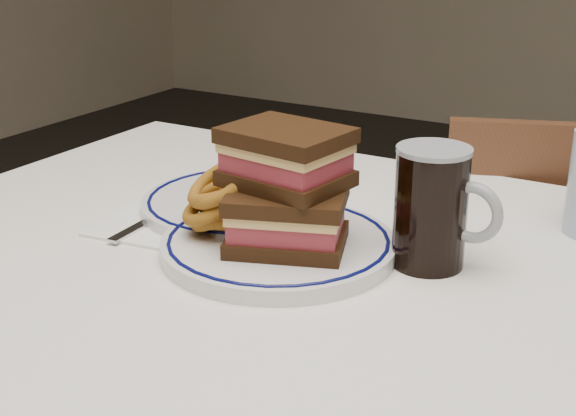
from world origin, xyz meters
The scene contains 10 objects.
dining_table centered at (0.00, 0.00, 0.64)m, with size 1.27×0.87×0.75m.
chair_far centered at (0.12, 0.58, 0.45)m, with size 0.49×0.49×0.84m.
main_plate centered at (-0.09, 0.00, 0.76)m, with size 0.28×0.28×0.02m.
reuben_sandwich centered at (-0.08, -0.01, 0.84)m, with size 0.17×0.15×0.14m.
onion_rings_main centered at (-0.16, -0.01, 0.81)m, with size 0.12×0.13×0.13m.
ketchup_ramekin centered at (-0.11, 0.07, 0.79)m, with size 0.05×0.05×0.03m.
beer_mug centered at (0.08, 0.06, 0.82)m, with size 0.13×0.09×0.14m.
far_plate centered at (-0.21, 0.10, 0.76)m, with size 0.28×0.28×0.02m.
onion_rings_far centered at (-0.20, 0.10, 0.78)m, with size 0.13×0.13×0.07m.
napkin_fork centered at (-0.29, -0.01, 0.75)m, with size 0.14×0.16×0.01m.
Camera 1 is at (0.36, -0.76, 1.14)m, focal length 50.00 mm.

